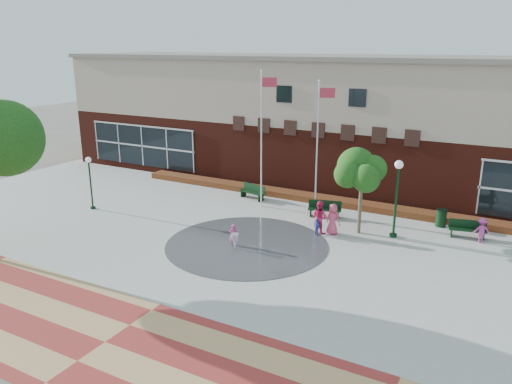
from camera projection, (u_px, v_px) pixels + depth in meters
The scene contains 22 objects.
ground at pixel (215, 267), 23.27m from camera, with size 120.00×120.00×0.00m, color #666056.
plaza_concrete at pixel (256, 238), 26.63m from camera, with size 46.00×18.00×0.01m, color #A8A8A0.
paver_band at pixel (105, 342), 17.38m from camera, with size 46.00×6.00×0.01m, color maroon.
splash_pad at pixel (247, 245), 25.79m from camera, with size 8.40×8.40×0.01m, color #383A3D.
library_building at pixel (344, 119), 36.65m from camera, with size 44.40×10.40×9.20m.
flower_bed at pixel (311, 201), 33.03m from camera, with size 26.00×1.20×0.40m, color maroon.
flagpole_left at pixel (262, 133), 30.53m from camera, with size 0.93×0.48×8.54m.
flagpole_right at pixel (318, 142), 29.16m from camera, with size 0.93×0.43×8.05m.
lamp_left at pixel (90, 177), 30.83m from camera, with size 0.35×0.35×3.35m.
lamp_right at pixel (397, 190), 26.12m from camera, with size 0.45×0.45×4.23m.
bench_left at pixel (252, 195), 33.32m from camera, with size 2.02×1.04×0.98m.
bench_mid at pixel (324, 212), 29.84m from camera, with size 2.04×1.09×0.99m.
bench_right at pixel (467, 232), 26.64m from camera, with size 1.97×0.93×0.96m.
trash_can at pixel (441, 218), 28.24m from camera, with size 0.62×0.62×1.02m.
tree_mid at pixel (362, 172), 26.44m from camera, with size 2.80×2.80×4.72m.
water_jet_a at pixel (235, 249), 25.25m from camera, with size 0.41×0.41×0.80m, color white.
water_jet_b at pixel (232, 246), 25.71m from camera, with size 0.22×0.22×0.49m, color white.
child_splash at pixel (233, 235), 25.53m from camera, with size 0.43×0.28×1.18m, color #C63F7E.
adult_red at pixel (319, 217), 27.25m from camera, with size 0.88×0.69×1.82m, color #CE2456.
adult_pink at pixel (333, 219), 27.01m from camera, with size 0.84×0.55×1.73m, color #DA4768.
child_blue at pixel (317, 227), 26.95m from camera, with size 0.57×0.24×0.97m, color #3552BD.
person_bench at pixel (482, 230), 25.90m from camera, with size 0.88×0.51×1.36m, color #C53894.
Camera 1 is at (11.88, -17.78, 10.00)m, focal length 35.00 mm.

